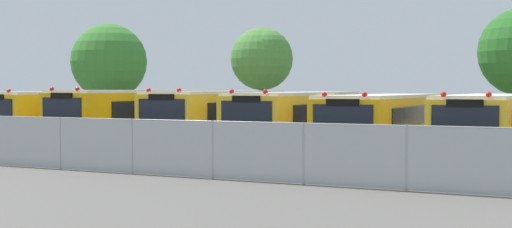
# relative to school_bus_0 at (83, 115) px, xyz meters

# --- Properties ---
(ground_plane) EXTENTS (160.00, 160.00, 0.00)m
(ground_plane) POSITION_rel_school_bus_0_xyz_m (11.31, 0.07, -1.42)
(ground_plane) COLOR #595651
(school_bus_0) EXTENTS (2.80, 11.47, 2.70)m
(school_bus_0) POSITION_rel_school_bus_0_xyz_m (0.00, 0.00, 0.00)
(school_bus_0) COLOR yellow
(school_bus_0) RESTS_ON ground_plane
(school_bus_1) EXTENTS (2.77, 11.70, 2.77)m
(school_bus_1) POSITION_rel_school_bus_0_xyz_m (3.68, 0.09, 0.04)
(school_bus_1) COLOR #EAA80C
(school_bus_1) RESTS_ON ground_plane
(school_bus_2) EXTENTS (2.62, 9.56, 2.73)m
(school_bus_2) POSITION_rel_school_bus_0_xyz_m (7.57, -0.00, 0.01)
(school_bus_2) COLOR yellow
(school_bus_2) RESTS_ON ground_plane
(school_bus_3) EXTENTS (2.58, 10.67, 2.69)m
(school_bus_3) POSITION_rel_school_bus_0_xyz_m (11.36, -0.02, -0.01)
(school_bus_3) COLOR yellow
(school_bus_3) RESTS_ON ground_plane
(school_bus_4) EXTENTS (2.58, 11.05, 2.60)m
(school_bus_4) POSITION_rel_school_bus_0_xyz_m (15.08, -0.14, -0.05)
(school_bus_4) COLOR #EAA80C
(school_bus_4) RESTS_ON ground_plane
(school_bus_5) EXTENTS (2.56, 11.53, 2.61)m
(school_bus_5) POSITION_rel_school_bus_0_xyz_m (18.94, 0.13, -0.04)
(school_bus_5) COLOR yellow
(school_bus_5) RESTS_ON ground_plane
(tree_0) EXTENTS (5.19, 5.19, 7.15)m
(tree_0) POSITION_rel_school_bus_0_xyz_m (-7.25, 11.73, 3.10)
(tree_0) COLOR #4C3823
(tree_0) RESTS_ON ground_plane
(tree_1) EXTENTS (3.76, 3.76, 6.37)m
(tree_1) POSITION_rel_school_bus_0_xyz_m (4.85, 10.67, 3.15)
(tree_1) COLOR #4C3823
(tree_1) RESTS_ON ground_plane
(chainlink_fence) EXTENTS (29.12, 0.07, 1.75)m
(chainlink_fence) POSITION_rel_school_bus_0_xyz_m (12.10, -8.92, -0.51)
(chainlink_fence) COLOR #9EA0A3
(chainlink_fence) RESTS_ON ground_plane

